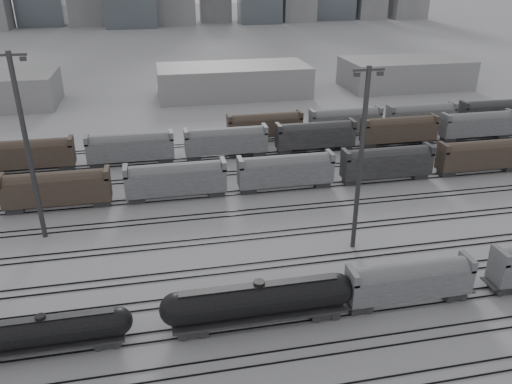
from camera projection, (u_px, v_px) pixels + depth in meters
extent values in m
plane|color=#A6A6AB|center=(289.00, 326.00, 49.15)|extent=(900.00, 900.00, 0.00)
cube|color=black|center=(303.00, 359.00, 44.92)|extent=(220.00, 0.07, 0.16)
cube|color=black|center=(298.00, 348.00, 46.20)|extent=(220.00, 0.07, 0.16)
cube|color=black|center=(288.00, 323.00, 49.37)|extent=(220.00, 0.07, 0.16)
cube|color=black|center=(285.00, 314.00, 50.65)|extent=(220.00, 0.07, 0.16)
cube|color=black|center=(276.00, 293.00, 53.83)|extent=(220.00, 0.07, 0.16)
cube|color=black|center=(273.00, 286.00, 55.10)|extent=(220.00, 0.07, 0.16)
cube|color=black|center=(266.00, 268.00, 58.28)|extent=(220.00, 0.07, 0.16)
cube|color=black|center=(263.00, 262.00, 59.56)|extent=(220.00, 0.07, 0.16)
cube|color=black|center=(254.00, 239.00, 64.51)|extent=(220.00, 0.07, 0.16)
cube|color=black|center=(252.00, 234.00, 65.79)|extent=(220.00, 0.07, 0.16)
cube|color=black|center=(244.00, 215.00, 70.75)|extent=(220.00, 0.07, 0.16)
cube|color=black|center=(243.00, 210.00, 72.03)|extent=(220.00, 0.07, 0.16)
cube|color=black|center=(236.00, 194.00, 76.98)|extent=(220.00, 0.07, 0.16)
cube|color=black|center=(235.00, 191.00, 78.26)|extent=(220.00, 0.07, 0.16)
cube|color=black|center=(228.00, 175.00, 84.11)|extent=(220.00, 0.07, 0.16)
cube|color=black|center=(227.00, 172.00, 85.39)|extent=(220.00, 0.07, 0.16)
cube|color=black|center=(222.00, 159.00, 91.23)|extent=(220.00, 0.07, 0.16)
cube|color=black|center=(221.00, 156.00, 92.51)|extent=(220.00, 0.07, 0.16)
cube|color=black|center=(216.00, 144.00, 98.36)|extent=(220.00, 0.07, 0.16)
cube|color=black|center=(215.00, 142.00, 99.64)|extent=(220.00, 0.07, 0.16)
cube|color=black|center=(108.00, 339.00, 46.67)|extent=(2.36, 1.91, 0.64)
cube|color=black|center=(46.00, 343.00, 45.48)|extent=(14.07, 2.45, 0.23)
cylinder|color=black|center=(43.00, 331.00, 44.88)|extent=(13.16, 2.63, 2.63)
sphere|color=black|center=(118.00, 321.00, 46.09)|extent=(2.63, 2.63, 2.63)
cylinder|color=black|center=(40.00, 318.00, 44.28)|extent=(0.91, 0.91, 0.45)
cube|color=black|center=(41.00, 319.00, 44.31)|extent=(12.71, 0.82, 0.05)
cube|color=black|center=(192.00, 327.00, 48.06)|extent=(2.86, 2.31, 0.77)
cube|color=black|center=(323.00, 310.00, 50.49)|extent=(2.86, 2.31, 0.77)
cube|color=black|center=(259.00, 314.00, 49.05)|extent=(17.07, 2.97, 0.28)
cylinder|color=black|center=(259.00, 299.00, 48.31)|extent=(15.97, 3.19, 3.19)
sphere|color=black|center=(176.00, 309.00, 46.85)|extent=(3.19, 3.19, 3.19)
sphere|color=black|center=(337.00, 289.00, 49.78)|extent=(3.19, 3.19, 3.19)
cylinder|color=black|center=(259.00, 284.00, 47.58)|extent=(1.10, 1.10, 0.55)
cube|color=black|center=(259.00, 285.00, 47.63)|extent=(15.42, 0.99, 0.07)
cube|color=black|center=(359.00, 306.00, 51.26)|extent=(2.30, 1.85, 0.62)
cube|color=black|center=(452.00, 293.00, 53.20)|extent=(2.30, 1.85, 0.62)
cube|color=gray|center=(409.00, 283.00, 51.37)|extent=(13.24, 2.65, 2.82)
cylinder|color=gray|center=(410.00, 274.00, 50.93)|extent=(12.01, 2.56, 2.56)
cube|color=gray|center=(352.00, 275.00, 49.47)|extent=(0.62, 2.65, 1.24)
cube|color=gray|center=(468.00, 261.00, 51.80)|extent=(0.62, 2.65, 1.24)
cone|color=black|center=(407.00, 297.00, 52.08)|extent=(2.12, 2.12, 0.79)
cube|color=black|center=(502.00, 286.00, 54.29)|extent=(2.43, 1.96, 0.65)
cube|color=gray|center=(501.00, 256.00, 52.39)|extent=(0.65, 2.80, 1.31)
cylinder|color=#3A3A3C|center=(28.00, 151.00, 60.36)|extent=(0.61, 0.61, 23.72)
cube|color=#3A3A3C|center=(9.00, 55.00, 55.62)|extent=(3.80, 0.28, 0.28)
cube|color=#3A3A3C|center=(23.00, 59.00, 56.08)|extent=(0.66, 0.47, 0.47)
cylinder|color=#3A3A3C|center=(360.00, 163.00, 58.31)|extent=(0.58, 0.58, 22.53)
cube|color=#3A3A3C|center=(369.00, 70.00, 53.81)|extent=(3.61, 0.27, 0.27)
cube|color=#3A3A3C|center=(357.00, 74.00, 53.75)|extent=(0.63, 0.45, 0.45)
cube|color=#3A3A3C|center=(380.00, 73.00, 54.25)|extent=(0.63, 0.45, 0.45)
cube|color=#49392E|center=(57.00, 191.00, 71.72)|extent=(15.00, 3.00, 5.60)
cube|color=gray|center=(176.00, 181.00, 74.84)|extent=(15.00, 3.00, 5.60)
cube|color=gray|center=(286.00, 172.00, 77.96)|extent=(15.00, 3.00, 5.60)
cube|color=black|center=(387.00, 164.00, 81.08)|extent=(15.00, 3.00, 5.60)
cube|color=#49392E|center=(480.00, 157.00, 84.20)|extent=(15.00, 3.00, 5.60)
cube|color=#49392E|center=(28.00, 156.00, 84.69)|extent=(15.00, 3.00, 5.60)
cube|color=gray|center=(131.00, 149.00, 87.81)|extent=(15.00, 3.00, 5.60)
cube|color=gray|center=(226.00, 143.00, 90.93)|extent=(15.00, 3.00, 5.60)
cube|color=black|center=(315.00, 137.00, 94.04)|extent=(15.00, 3.00, 5.60)
cube|color=#49392E|center=(399.00, 131.00, 97.16)|extent=(15.00, 3.00, 5.60)
cube|color=gray|center=(477.00, 126.00, 100.28)|extent=(15.00, 3.00, 5.60)
cube|color=#49392E|center=(265.00, 127.00, 99.70)|extent=(15.00, 3.00, 5.60)
cube|color=gray|center=(345.00, 122.00, 102.82)|extent=(15.00, 3.00, 5.60)
cube|color=gray|center=(421.00, 117.00, 105.94)|extent=(15.00, 3.00, 5.60)
cube|color=black|center=(492.00, 113.00, 109.06)|extent=(15.00, 3.00, 5.60)
cube|color=gray|center=(233.00, 81.00, 133.94)|extent=(40.00, 18.00, 8.00)
cube|color=gray|center=(405.00, 73.00, 143.11)|extent=(35.00, 18.00, 8.00)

